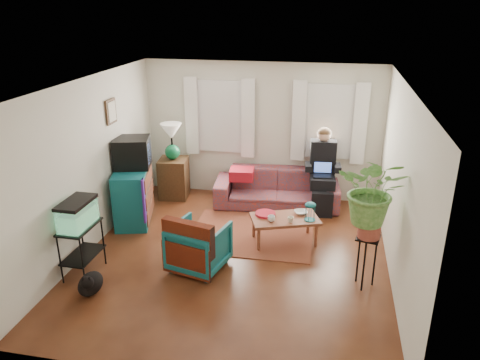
% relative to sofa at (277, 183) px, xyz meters
% --- Properties ---
extents(floor, '(4.50, 5.00, 0.01)m').
position_rel_sofa_xyz_m(floor, '(-0.37, -2.05, -0.45)').
color(floor, '#4F2B14').
rests_on(floor, ground).
extents(ceiling, '(4.50, 5.00, 0.01)m').
position_rel_sofa_xyz_m(ceiling, '(-0.37, -2.05, 2.15)').
color(ceiling, white).
rests_on(ceiling, wall_back).
extents(wall_back, '(4.50, 0.01, 2.60)m').
position_rel_sofa_xyz_m(wall_back, '(-0.37, 0.45, 0.85)').
color(wall_back, silver).
rests_on(wall_back, floor).
extents(wall_front, '(4.50, 0.01, 2.60)m').
position_rel_sofa_xyz_m(wall_front, '(-0.37, -4.55, 0.85)').
color(wall_front, silver).
rests_on(wall_front, floor).
extents(wall_left, '(0.01, 5.00, 2.60)m').
position_rel_sofa_xyz_m(wall_left, '(-2.62, -2.05, 0.85)').
color(wall_left, silver).
rests_on(wall_left, floor).
extents(wall_right, '(0.01, 5.00, 2.60)m').
position_rel_sofa_xyz_m(wall_right, '(1.88, -2.05, 0.85)').
color(wall_right, silver).
rests_on(wall_right, floor).
extents(window_left, '(1.08, 0.04, 1.38)m').
position_rel_sofa_xyz_m(window_left, '(-1.17, 0.43, 1.10)').
color(window_left, white).
rests_on(window_left, wall_back).
extents(window_right, '(1.08, 0.04, 1.38)m').
position_rel_sofa_xyz_m(window_right, '(0.88, 0.43, 1.10)').
color(window_right, white).
rests_on(window_right, wall_back).
extents(curtains_left, '(1.36, 0.06, 1.50)m').
position_rel_sofa_xyz_m(curtains_left, '(-1.17, 0.35, 1.10)').
color(curtains_left, white).
rests_on(curtains_left, wall_back).
extents(curtains_right, '(1.36, 0.06, 1.50)m').
position_rel_sofa_xyz_m(curtains_right, '(0.88, 0.35, 1.10)').
color(curtains_right, white).
rests_on(curtains_right, wall_back).
extents(picture_frame, '(0.04, 0.32, 0.40)m').
position_rel_sofa_xyz_m(picture_frame, '(-2.59, -1.20, 1.50)').
color(picture_frame, '#3D2616').
rests_on(picture_frame, wall_left).
extents(area_rug, '(2.03, 1.63, 0.01)m').
position_rel_sofa_xyz_m(area_rug, '(-0.25, -1.27, -0.44)').
color(area_rug, maroon).
rests_on(area_rug, floor).
extents(sofa, '(2.36, 1.11, 0.90)m').
position_rel_sofa_xyz_m(sofa, '(0.00, 0.00, 0.00)').
color(sofa, brown).
rests_on(sofa, floor).
extents(seated_person, '(0.64, 0.76, 1.37)m').
position_rel_sofa_xyz_m(seated_person, '(0.82, 0.08, 0.23)').
color(seated_person, black).
rests_on(seated_person, sofa).
extents(side_table, '(0.59, 0.59, 0.78)m').
position_rel_sofa_xyz_m(side_table, '(-2.02, -0.00, -0.06)').
color(side_table, '#3A2A16').
rests_on(side_table, floor).
extents(table_lamp, '(0.44, 0.44, 0.71)m').
position_rel_sofa_xyz_m(table_lamp, '(-2.02, -0.00, 0.66)').
color(table_lamp, white).
rests_on(table_lamp, side_table).
extents(dresser, '(0.79, 1.17, 0.96)m').
position_rel_sofa_xyz_m(dresser, '(-2.36, -1.15, 0.03)').
color(dresser, navy).
rests_on(dresser, floor).
extents(crt_tv, '(0.71, 0.67, 0.51)m').
position_rel_sofa_xyz_m(crt_tv, '(-2.37, -1.04, 0.77)').
color(crt_tv, black).
rests_on(crt_tv, dresser).
extents(aquarium_stand, '(0.38, 0.67, 0.74)m').
position_rel_sofa_xyz_m(aquarium_stand, '(-2.37, -2.90, -0.08)').
color(aquarium_stand, black).
rests_on(aquarium_stand, floor).
extents(aquarium, '(0.34, 0.61, 0.39)m').
position_rel_sofa_xyz_m(aquarium, '(-2.37, -2.90, 0.49)').
color(aquarium, '#7FD899').
rests_on(aquarium, aquarium_stand).
extents(black_cat, '(0.42, 0.51, 0.37)m').
position_rel_sofa_xyz_m(black_cat, '(-2.04, -3.35, -0.26)').
color(black_cat, black).
rests_on(black_cat, floor).
extents(armchair, '(0.88, 0.85, 0.76)m').
position_rel_sofa_xyz_m(armchair, '(-0.82, -2.43, -0.07)').
color(armchair, '#115B6B').
rests_on(armchair, floor).
extents(serape_throw, '(0.78, 0.36, 0.62)m').
position_rel_sofa_xyz_m(serape_throw, '(-0.89, -2.71, 0.09)').
color(serape_throw, '#9E0A0A').
rests_on(serape_throw, armchair).
extents(coffee_table, '(1.18, 0.89, 0.43)m').
position_rel_sofa_xyz_m(coffee_table, '(0.31, -1.43, -0.23)').
color(coffee_table, olive).
rests_on(coffee_table, floor).
extents(cup_a, '(0.15, 0.15, 0.09)m').
position_rel_sofa_xyz_m(cup_a, '(0.12, -1.60, 0.03)').
color(cup_a, white).
rests_on(cup_a, coffee_table).
extents(cup_b, '(0.12, 0.12, 0.09)m').
position_rel_sofa_xyz_m(cup_b, '(0.41, -1.58, 0.03)').
color(cup_b, beige).
rests_on(cup_b, coffee_table).
extents(bowl, '(0.26, 0.26, 0.05)m').
position_rel_sofa_xyz_m(bowl, '(0.54, -1.25, 0.01)').
color(bowl, white).
rests_on(bowl, coffee_table).
extents(snack_tray, '(0.41, 0.41, 0.04)m').
position_rel_sofa_xyz_m(snack_tray, '(-0.01, -1.40, 0.00)').
color(snack_tray, '#B21414').
rests_on(snack_tray, coffee_table).
extents(birdcage, '(0.22, 0.22, 0.30)m').
position_rel_sofa_xyz_m(birdcage, '(0.70, -1.44, 0.14)').
color(birdcage, '#115B6B').
rests_on(birdcage, coffee_table).
extents(plant_stand, '(0.38, 0.38, 0.75)m').
position_rel_sofa_xyz_m(plant_stand, '(1.50, -2.44, -0.08)').
color(plant_stand, black).
rests_on(plant_stand, floor).
extents(potted_plant, '(0.99, 0.91, 0.95)m').
position_rel_sofa_xyz_m(potted_plant, '(1.50, -2.44, 0.81)').
color(potted_plant, '#599947').
rests_on(potted_plant, plant_stand).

